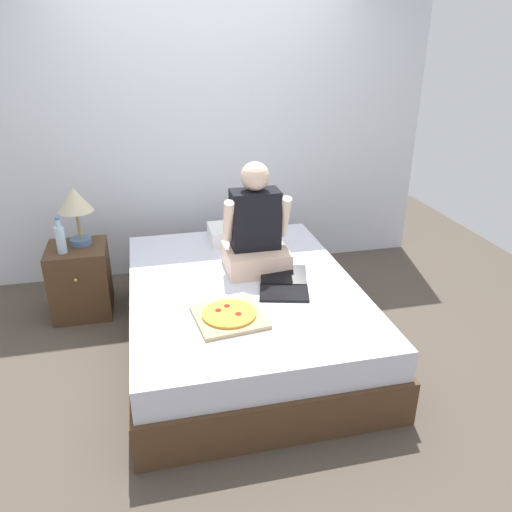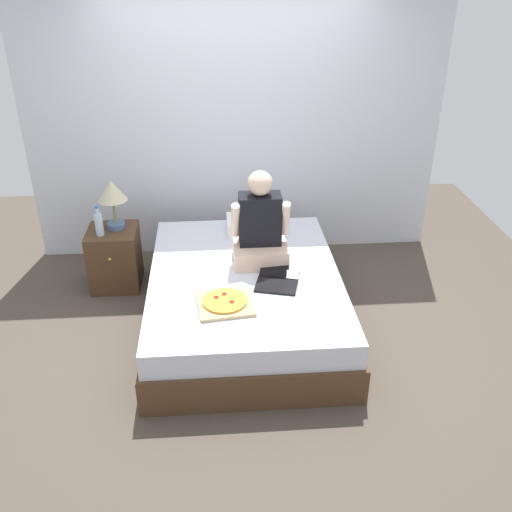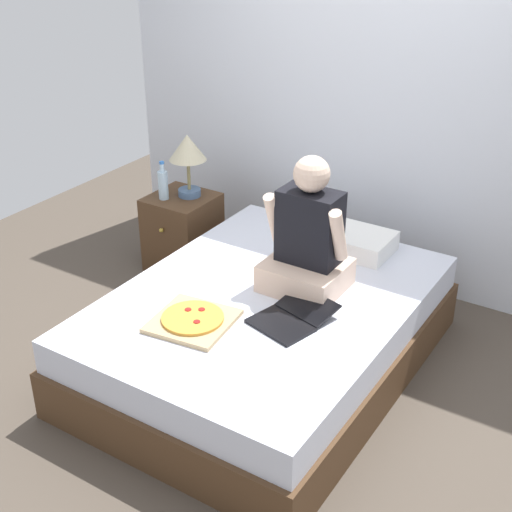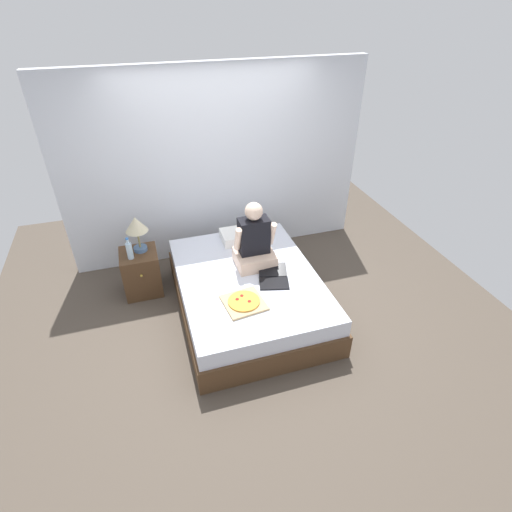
{
  "view_description": "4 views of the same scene",
  "coord_description": "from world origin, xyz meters",
  "px_view_note": "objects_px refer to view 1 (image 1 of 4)",
  "views": [
    {
      "loc": [
        -0.6,
        -3.0,
        2.05
      ],
      "look_at": [
        0.04,
        -0.22,
        0.77
      ],
      "focal_mm": 35.0,
      "sensor_mm": 36.0,
      "label": 1
    },
    {
      "loc": [
        -0.22,
        -3.96,
        2.81
      ],
      "look_at": [
        0.08,
        -0.2,
        0.75
      ],
      "focal_mm": 40.0,
      "sensor_mm": 36.0,
      "label": 2
    },
    {
      "loc": [
        1.8,
        -2.92,
        2.54
      ],
      "look_at": [
        -0.01,
        -0.08,
        0.76
      ],
      "focal_mm": 50.0,
      "sensor_mm": 36.0,
      "label": 3
    },
    {
      "loc": [
        -0.98,
        -3.46,
        3.19
      ],
      "look_at": [
        0.07,
        -0.07,
        0.78
      ],
      "focal_mm": 28.0,
      "sensor_mm": 36.0,
      "label": 4
    }
  ],
  "objects_px": {
    "water_bottle": "(61,239)",
    "laptop": "(284,287)",
    "lamp_on_left_nightstand": "(75,204)",
    "person_seated": "(256,231)",
    "pizza_box": "(229,316)",
    "nightstand_left": "(81,280)",
    "bed": "(243,313)"
  },
  "relations": [
    {
      "from": "water_bottle",
      "to": "person_seated",
      "type": "xyz_separation_m",
      "value": [
        1.38,
        -0.42,
        0.1
      ]
    },
    {
      "from": "person_seated",
      "to": "laptop",
      "type": "height_order",
      "value": "person_seated"
    },
    {
      "from": "nightstand_left",
      "to": "water_bottle",
      "type": "xyz_separation_m",
      "value": [
        -0.08,
        -0.09,
        0.39
      ]
    },
    {
      "from": "nightstand_left",
      "to": "pizza_box",
      "type": "xyz_separation_m",
      "value": [
        0.98,
        -1.17,
        0.22
      ]
    },
    {
      "from": "pizza_box",
      "to": "nightstand_left",
      "type": "bearing_deg",
      "value": 130.06
    },
    {
      "from": "nightstand_left",
      "to": "lamp_on_left_nightstand",
      "type": "bearing_deg",
      "value": 51.37
    },
    {
      "from": "bed",
      "to": "water_bottle",
      "type": "height_order",
      "value": "water_bottle"
    },
    {
      "from": "bed",
      "to": "laptop",
      "type": "bearing_deg",
      "value": -33.61
    },
    {
      "from": "lamp_on_left_nightstand",
      "to": "water_bottle",
      "type": "relative_size",
      "value": 1.63
    },
    {
      "from": "nightstand_left",
      "to": "laptop",
      "type": "xyz_separation_m",
      "value": [
        1.4,
        -0.88,
        0.22
      ]
    },
    {
      "from": "person_seated",
      "to": "laptop",
      "type": "relative_size",
      "value": 1.62
    },
    {
      "from": "bed",
      "to": "water_bottle",
      "type": "relative_size",
      "value": 7.62
    },
    {
      "from": "lamp_on_left_nightstand",
      "to": "water_bottle",
      "type": "bearing_deg",
      "value": -130.6
    },
    {
      "from": "water_bottle",
      "to": "laptop",
      "type": "xyz_separation_m",
      "value": [
        1.48,
        -0.79,
        -0.17
      ]
    },
    {
      "from": "bed",
      "to": "lamp_on_left_nightstand",
      "type": "xyz_separation_m",
      "value": [
        -1.12,
        0.77,
        0.65
      ]
    },
    {
      "from": "bed",
      "to": "water_bottle",
      "type": "bearing_deg",
      "value": 153.01
    },
    {
      "from": "lamp_on_left_nightstand",
      "to": "water_bottle",
      "type": "height_order",
      "value": "lamp_on_left_nightstand"
    },
    {
      "from": "bed",
      "to": "person_seated",
      "type": "height_order",
      "value": "person_seated"
    },
    {
      "from": "bed",
      "to": "laptop",
      "type": "relative_size",
      "value": 4.37
    },
    {
      "from": "bed",
      "to": "pizza_box",
      "type": "bearing_deg",
      "value": -111.2
    },
    {
      "from": "bed",
      "to": "person_seated",
      "type": "distance_m",
      "value": 0.59
    },
    {
      "from": "bed",
      "to": "laptop",
      "type": "distance_m",
      "value": 0.4
    },
    {
      "from": "lamp_on_left_nightstand",
      "to": "person_seated",
      "type": "distance_m",
      "value": 1.38
    },
    {
      "from": "nightstand_left",
      "to": "person_seated",
      "type": "height_order",
      "value": "person_seated"
    },
    {
      "from": "nightstand_left",
      "to": "lamp_on_left_nightstand",
      "type": "distance_m",
      "value": 0.61
    },
    {
      "from": "lamp_on_left_nightstand",
      "to": "pizza_box",
      "type": "relative_size",
      "value": 1.01
    },
    {
      "from": "water_bottle",
      "to": "person_seated",
      "type": "bearing_deg",
      "value": -16.89
    },
    {
      "from": "person_seated",
      "to": "lamp_on_left_nightstand",
      "type": "bearing_deg",
      "value": 156.06
    },
    {
      "from": "bed",
      "to": "water_bottle",
      "type": "xyz_separation_m",
      "value": [
        -1.24,
        0.63,
        0.43
      ]
    },
    {
      "from": "lamp_on_left_nightstand",
      "to": "laptop",
      "type": "distance_m",
      "value": 1.7
    },
    {
      "from": "water_bottle",
      "to": "pizza_box",
      "type": "relative_size",
      "value": 0.62
    },
    {
      "from": "laptop",
      "to": "pizza_box",
      "type": "xyz_separation_m",
      "value": [
        -0.42,
        -0.28,
        -0.0
      ]
    }
  ]
}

